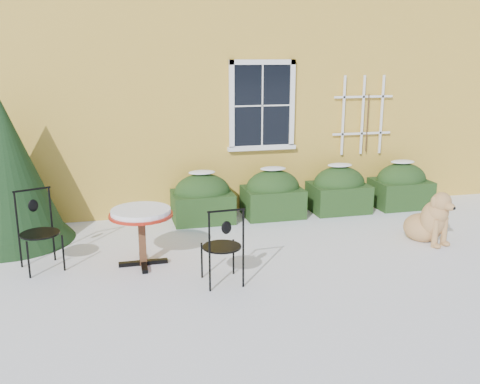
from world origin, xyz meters
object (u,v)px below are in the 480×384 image
object	(u,v)px
bistro_table	(141,219)
patio_chair_far	(39,230)
evergreen_shrub	(6,183)
dog	(430,221)
patio_chair_near	(223,245)

from	to	relation	value
bistro_table	patio_chair_far	world-z (taller)	patio_chair_far
evergreen_shrub	bistro_table	distance (m)	2.48
dog	patio_chair_far	bearing A→B (deg)	160.75
patio_chair_far	bistro_table	bearing A→B (deg)	-29.82
patio_chair_near	dog	xyz separation A→B (m)	(3.48, 0.76, -0.17)
bistro_table	dog	bearing A→B (deg)	-1.84
bistro_table	patio_chair_far	bearing A→B (deg)	170.57
patio_chair_far	dog	world-z (taller)	patio_chair_far
evergreen_shrub	dog	bearing A→B (deg)	-14.47
evergreen_shrub	dog	xyz separation A→B (m)	(6.39, -1.65, -0.59)
patio_chair_far	dog	distance (m)	5.83
patio_chair_near	evergreen_shrub	bearing A→B (deg)	-42.83
patio_chair_far	evergreen_shrub	bearing A→B (deg)	93.94
evergreen_shrub	patio_chair_near	bearing A→B (deg)	-39.54
bistro_table	patio_chair_near	size ratio (longest dim) A/B	0.84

